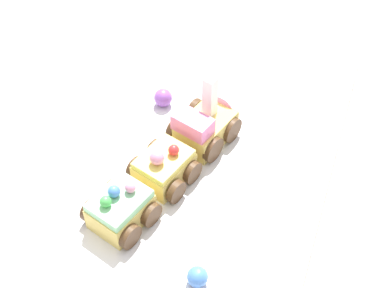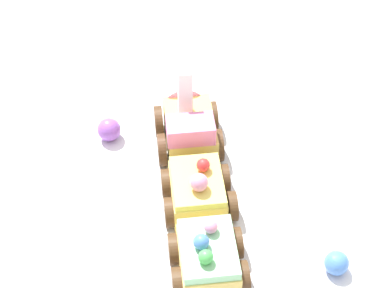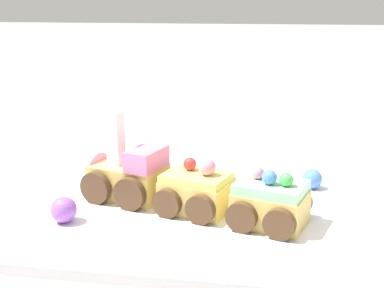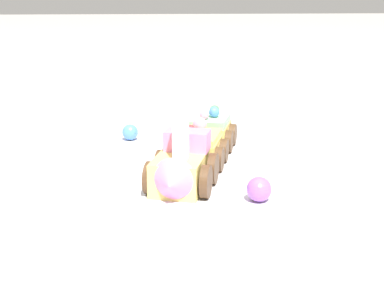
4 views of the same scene
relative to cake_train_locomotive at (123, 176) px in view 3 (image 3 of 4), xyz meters
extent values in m
plane|color=gray|center=(-0.09, 0.00, -0.04)|extent=(10.00, 10.00, 0.00)
cube|color=white|center=(-0.09, 0.00, -0.03)|extent=(0.73, 0.37, 0.01)
cube|color=#EACC66|center=(-0.01, 0.00, -0.01)|extent=(0.10, 0.08, 0.04)
cube|color=pink|center=(-0.03, 0.01, 0.03)|extent=(0.05, 0.06, 0.02)
cone|color=pink|center=(0.04, -0.01, 0.00)|extent=(0.04, 0.06, 0.05)
cube|color=white|center=(0.01, 0.00, 0.02)|extent=(0.02, 0.02, 0.02)
cube|color=white|center=(0.01, 0.00, 0.04)|extent=(0.02, 0.02, 0.02)
cube|color=white|center=(0.01, 0.00, 0.05)|extent=(0.02, 0.02, 0.02)
cube|color=white|center=(0.01, 0.00, 0.07)|extent=(0.02, 0.02, 0.02)
cylinder|color=#4C331E|center=(0.01, -0.04, -0.01)|extent=(0.04, 0.02, 0.04)
cylinder|color=#4C331E|center=(0.03, 0.03, -0.01)|extent=(0.04, 0.02, 0.04)
cylinder|color=#4C331E|center=(-0.04, -0.02, -0.01)|extent=(0.04, 0.02, 0.04)
cylinder|color=#4C331E|center=(-0.02, 0.04, -0.01)|extent=(0.04, 0.02, 0.04)
cube|color=#EACC66|center=(-0.10, 0.03, -0.01)|extent=(0.09, 0.08, 0.04)
cube|color=#EFE066|center=(-0.10, 0.03, 0.01)|extent=(0.08, 0.07, 0.01)
sphere|color=pink|center=(-0.11, 0.03, 0.03)|extent=(0.02, 0.02, 0.02)
sphere|color=red|center=(-0.09, 0.02, 0.02)|extent=(0.02, 0.02, 0.02)
cylinder|color=#4C331E|center=(-0.09, -0.01, -0.01)|extent=(0.03, 0.02, 0.03)
cylinder|color=#4C331E|center=(-0.07, 0.05, -0.01)|extent=(0.03, 0.02, 0.03)
cylinder|color=#4C331E|center=(-0.12, 0.00, -0.01)|extent=(0.03, 0.02, 0.03)
cylinder|color=#4C331E|center=(-0.11, 0.07, -0.01)|extent=(0.03, 0.02, 0.03)
cube|color=#EACC66|center=(-0.18, 0.05, -0.01)|extent=(0.09, 0.08, 0.04)
cube|color=#93DBA3|center=(-0.18, 0.05, 0.01)|extent=(0.08, 0.07, 0.01)
sphere|color=#4CBC56|center=(-0.19, 0.06, 0.03)|extent=(0.02, 0.02, 0.01)
sphere|color=#4C84E0|center=(-0.18, 0.06, 0.03)|extent=(0.02, 0.02, 0.02)
sphere|color=pink|center=(-0.16, 0.04, 0.03)|extent=(0.02, 0.02, 0.01)
cylinder|color=#4C331E|center=(-0.17, 0.02, -0.01)|extent=(0.03, 0.02, 0.03)
cylinder|color=#4C331E|center=(-0.15, 0.08, -0.01)|extent=(0.03, 0.02, 0.03)
cylinder|color=#4C331E|center=(-0.21, 0.03, -0.01)|extent=(0.03, 0.02, 0.03)
cylinder|color=#4C331E|center=(-0.19, 0.09, -0.01)|extent=(0.03, 0.02, 0.03)
sphere|color=#9956C6|center=(0.04, 0.09, -0.01)|extent=(0.03, 0.03, 0.03)
sphere|color=#4C84E0|center=(-0.23, -0.07, -0.01)|extent=(0.03, 0.03, 0.03)
camera|label=1|loc=(-0.52, -0.17, 0.55)|focal=50.00mm
camera|label=2|loc=(-0.50, 0.21, 0.55)|focal=60.00mm
camera|label=3|loc=(-0.19, 0.60, 0.21)|focal=50.00mm
camera|label=4|loc=(0.60, -0.03, 0.21)|focal=50.00mm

